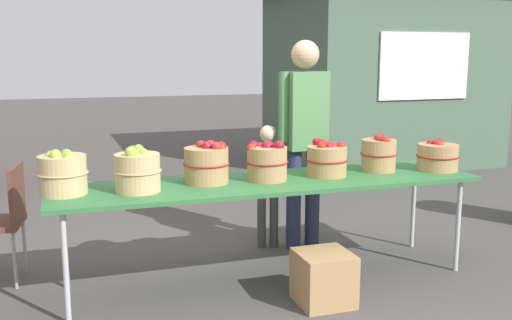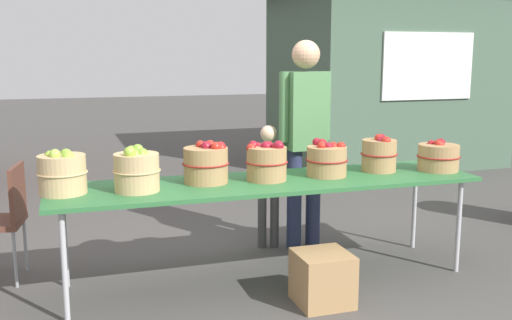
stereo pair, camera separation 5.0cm
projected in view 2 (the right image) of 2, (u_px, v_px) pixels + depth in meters
name	position (u px, v px, depth m)	size (l,w,h in m)	color
ground_plane	(268.00, 279.00, 4.35)	(40.00, 40.00, 0.00)	#474442
market_table	(269.00, 185.00, 4.22)	(3.10, 0.76, 0.75)	#2D6B38
apple_basket_green_0	(62.00, 173.00, 3.79)	(0.33, 0.33, 0.31)	tan
apple_basket_green_1	(137.00, 170.00, 3.87)	(0.32, 0.32, 0.31)	tan
apple_basket_red_0	(206.00, 163.00, 4.13)	(0.33, 0.33, 0.30)	#A87F51
apple_basket_red_1	(266.00, 162.00, 4.21)	(0.31, 0.31, 0.30)	#A87F51
apple_basket_red_2	(327.00, 160.00, 4.36)	(0.32, 0.32, 0.28)	#A87F51
apple_basket_red_3	(379.00, 154.00, 4.54)	(0.29, 0.29, 0.29)	#A87F51
apple_basket_red_4	(438.00, 157.00, 4.58)	(0.33, 0.33, 0.25)	#A87F51
vendor_adult	(305.00, 128.00, 4.90)	(0.47, 0.25, 1.77)	#262D4C
child_customer	(268.00, 176.00, 4.97)	(0.28, 0.17, 1.07)	#3F3F3F
food_kiosk	(383.00, 72.00, 9.03)	(3.55, 2.96, 2.74)	#47604C
folding_chair	(3.00, 213.00, 4.25)	(0.45, 0.45, 0.86)	brown
produce_crate	(323.00, 278.00, 3.89)	(0.35, 0.35, 0.35)	#A87F51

